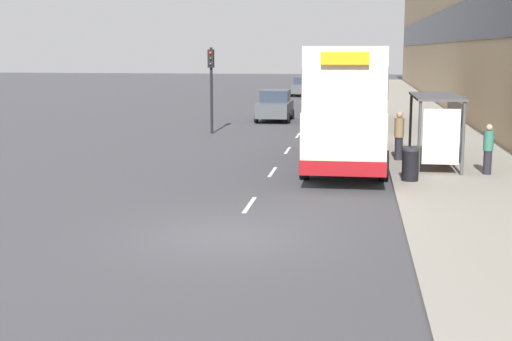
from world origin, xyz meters
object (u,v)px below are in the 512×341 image
double_decker_bus_near (347,102)px  car_2 (275,106)px  litter_bin (410,164)px  pedestrian_at_shelter (488,149)px  double_decker_bus_ahead (353,85)px  traffic_light_far_kerb (211,76)px  car_0 (356,79)px  car_3 (311,82)px  bus_shelter (441,117)px  pedestrian_1 (399,135)px  car_1 (303,87)px

double_decker_bus_near → car_2: 16.33m
litter_bin → pedestrian_at_shelter: bearing=30.5°
double_decker_bus_near → car_2: (-4.45, 15.65, -1.39)m
double_decker_bus_ahead → traffic_light_far_kerb: size_ratio=2.43×
car_0 → car_2: size_ratio=1.06×
car_3 → litter_bin: 51.59m
traffic_light_far_kerb → pedestrian_at_shelter: bearing=-44.2°
car_2 → car_0: bearing=-96.6°
bus_shelter → car_3: (-7.61, 48.29, -1.00)m
double_decker_bus_ahead → double_decker_bus_near: bearing=-90.6°
double_decker_bus_near → car_2: size_ratio=2.71×
car_0 → pedestrian_1: size_ratio=2.45×
double_decker_bus_ahead → pedestrian_at_shelter: (4.53, -16.18, -1.30)m
double_decker_bus_ahead → car_2: 5.19m
car_3 → pedestrian_at_shelter: size_ratio=2.31×
double_decker_bus_near → litter_bin: size_ratio=10.70×
double_decker_bus_near → double_decker_bus_ahead: bearing=89.4°
car_0 → traffic_light_far_kerb: traffic_light_far_kerb is taller
car_3 → pedestrian_at_shelter: 50.47m
car_0 → litter_bin: (1.87, -60.18, -0.20)m
pedestrian_1 → litter_bin: pedestrian_1 is taller
bus_shelter → car_1: (-7.82, 40.18, -1.02)m
car_3 → traffic_light_far_kerb: (-2.56, -38.44, 2.04)m
double_decker_bus_ahead → pedestrian_1: size_ratio=5.81×
double_decker_bus_ahead → car_3: 33.81m
car_0 → car_2: 40.76m
double_decker_bus_ahead → pedestrian_at_shelter: 16.85m
bus_shelter → car_0: 57.36m
litter_bin → traffic_light_far_kerb: 15.75m
car_3 → litter_bin: bearing=97.1°
bus_shelter → litter_bin: bus_shelter is taller
car_2 → bus_shelter: bearing=114.8°
double_decker_bus_ahead → car_3: double_decker_bus_ahead is taller
car_3 → pedestrian_1: (6.27, -46.92, 0.18)m
bus_shelter → car_1: bus_shelter is taller
double_decker_bus_ahead → litter_bin: bearing=-83.8°
car_0 → litter_bin: 60.21m
car_0 → car_1: size_ratio=1.06×
double_decker_bus_ahead → car_1: double_decker_bus_ahead is taller
bus_shelter → traffic_light_far_kerb: traffic_light_far_kerb is taller
pedestrian_1 → car_0: bearing=91.8°
pedestrian_at_shelter → pedestrian_1: bearing=134.8°
double_decker_bus_near → car_0: bearing=89.8°
bus_shelter → car_2: 18.51m
double_decker_bus_ahead → car_1: size_ratio=2.53×
car_1 → car_2: (0.07, -23.40, 0.04)m
double_decker_bus_near → bus_shelter: bearing=-18.9°
car_0 → litter_bin: car_0 is taller
car_2 → traffic_light_far_kerb: (-2.43, -6.93, 2.02)m
car_3 → pedestrian_1: size_ratio=2.13×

